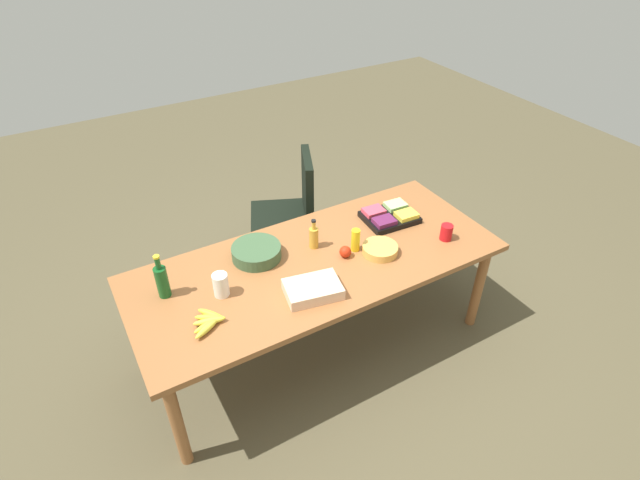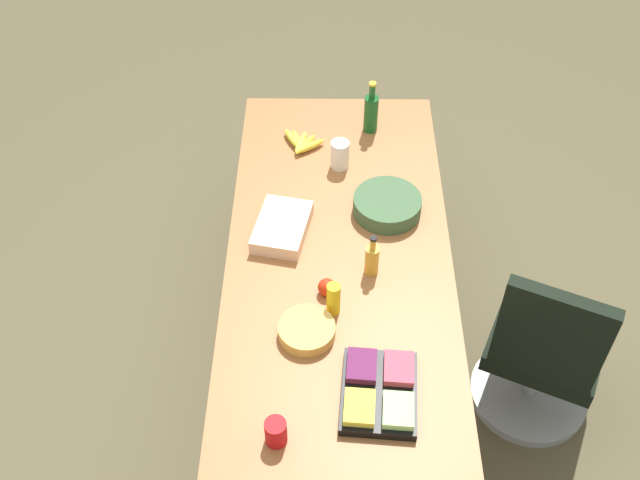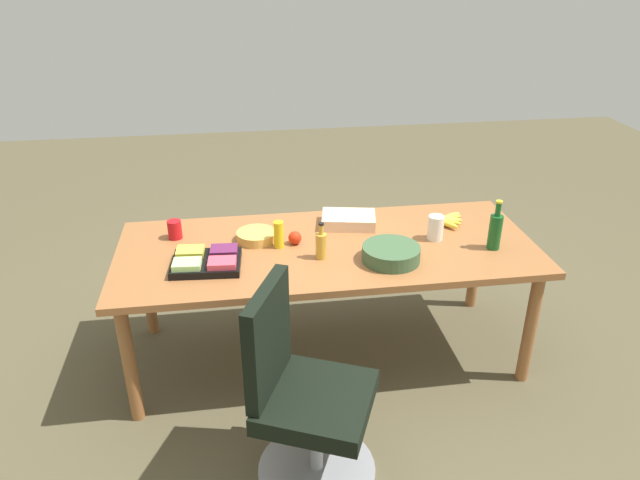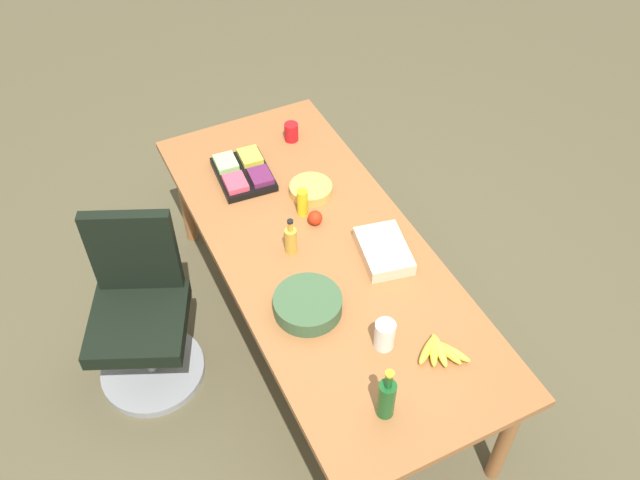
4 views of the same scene
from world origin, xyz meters
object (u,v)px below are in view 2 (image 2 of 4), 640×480
object	(u,v)px
mustard_bottle	(333,299)
apple_red	(327,287)
banana_bunch	(301,143)
office_chair	(541,358)
fruit_platter	(379,391)
chip_bowl	(307,330)
sheet_cake	(282,227)
red_solo_cup	(276,432)
dressing_bottle	(372,259)
mayo_jar	(340,155)
salad_bowl	(387,205)
conference_table	(339,272)
wine_bottle	(371,112)

from	to	relation	value
mustard_bottle	apple_red	size ratio (longest dim) A/B	2.05
banana_bunch	mustard_bottle	xyz separation A→B (m)	(-1.05, -0.16, 0.05)
office_chair	fruit_platter	xyz separation A→B (m)	(-0.43, 0.76, 0.39)
chip_bowl	sheet_cake	bearing A→B (deg)	12.38
red_solo_cup	mustard_bottle	xyz separation A→B (m)	(0.59, -0.20, 0.02)
dressing_bottle	mayo_jar	bearing A→B (deg)	10.82
salad_bowl	sheet_cake	world-z (taller)	salad_bowl
conference_table	red_solo_cup	bearing A→B (deg)	165.10
office_chair	red_solo_cup	distance (m)	1.35
dressing_bottle	wine_bottle	xyz separation A→B (m)	(0.97, -0.03, 0.03)
mustard_bottle	wine_bottle	xyz separation A→B (m)	(1.19, -0.19, 0.03)
office_chair	salad_bowl	world-z (taller)	office_chair
red_solo_cup	sheet_cake	distance (m)	1.03
sheet_cake	apple_red	bearing A→B (deg)	-149.97
chip_bowl	wine_bottle	size ratio (longest dim) A/B	0.79
banana_bunch	sheet_cake	xyz separation A→B (m)	(-0.61, 0.07, 0.01)
dressing_bottle	chip_bowl	xyz separation A→B (m)	(-0.34, 0.27, -0.05)
banana_bunch	dressing_bottle	distance (m)	0.90
banana_bunch	salad_bowl	size ratio (longest dim) A/B	0.72
salad_bowl	wine_bottle	world-z (taller)	wine_bottle
office_chair	sheet_cake	xyz separation A→B (m)	(0.42, 1.16, 0.39)
salad_bowl	chip_bowl	world-z (taller)	salad_bowl
sheet_cake	wine_bottle	bearing A→B (deg)	-29.31
banana_bunch	chip_bowl	bearing A→B (deg)	-177.20
mayo_jar	banana_bunch	bearing A→B (deg)	52.62
salad_bowl	fruit_platter	xyz separation A→B (m)	(-0.99, 0.08, -0.01)
conference_table	office_chair	world-z (taller)	office_chair
banana_bunch	apple_red	distance (m)	0.97
red_solo_cup	wine_bottle	distance (m)	1.82
red_solo_cup	salad_bowl	world-z (taller)	red_solo_cup
wine_bottle	office_chair	bearing A→B (deg)	-147.53
banana_bunch	red_solo_cup	xyz separation A→B (m)	(-1.64, 0.04, 0.03)
conference_table	salad_bowl	xyz separation A→B (m)	(0.31, -0.22, 0.11)
fruit_platter	wine_bottle	bearing A→B (deg)	-0.71
office_chair	red_solo_cup	bearing A→B (deg)	118.32
banana_bunch	sheet_cake	world-z (taller)	sheet_cake
mayo_jar	mustard_bottle	bearing A→B (deg)	178.03
mustard_bottle	red_solo_cup	bearing A→B (deg)	160.96
dressing_bottle	wine_bottle	size ratio (longest dim) A/B	0.73
mustard_bottle	fruit_platter	xyz separation A→B (m)	(-0.40, -0.17, -0.05)
mayo_jar	office_chair	bearing A→B (deg)	-134.26
apple_red	wine_bottle	xyz separation A→B (m)	(1.10, -0.22, 0.07)
mayo_jar	chip_bowl	size ratio (longest dim) A/B	0.64
mayo_jar	dressing_bottle	xyz separation A→B (m)	(-0.69, -0.13, 0.01)
conference_table	mayo_jar	size ratio (longest dim) A/B	16.25
dressing_bottle	fruit_platter	xyz separation A→B (m)	(-0.62, -0.01, -0.05)
banana_bunch	mayo_jar	xyz separation A→B (m)	(-0.15, -0.19, 0.05)
salad_bowl	dressing_bottle	xyz separation A→B (m)	(-0.37, 0.08, 0.04)
chip_bowl	mayo_jar	bearing A→B (deg)	-7.59
conference_table	banana_bunch	xyz separation A→B (m)	(0.78, 0.19, 0.09)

